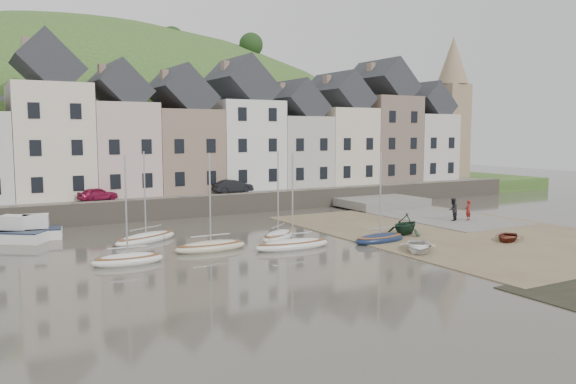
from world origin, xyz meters
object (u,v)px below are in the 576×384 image
rowboat_white (418,246)px  rowboat_red (507,237)px  car_left (98,194)px  rowboat_green (405,224)px  person_dark (453,209)px  person_red (468,210)px  sailboat_0 (146,238)px  car_right (233,186)px

rowboat_white → rowboat_red: 7.64m
rowboat_red → car_left: car_left is taller
rowboat_green → person_dark: bearing=90.2°
rowboat_red → person_red: person_red is taller
rowboat_green → sailboat_0: bearing=-131.6°
rowboat_white → rowboat_green: size_ratio=1.11×
person_red → person_dark: bearing=-35.5°
person_red → rowboat_white: bearing=13.4°
rowboat_green → person_red: (8.76, 2.29, 0.13)m
person_dark → person_red: bearing=137.9°
rowboat_red → car_left: size_ratio=0.81×
sailboat_0 → person_dark: bearing=-9.5°
rowboat_green → person_dark: (7.46, 2.71, 0.22)m
car_left → sailboat_0: bearing=171.2°
rowboat_green → car_left: 25.70m
car_left → rowboat_white: bearing=-160.9°
rowboat_red → person_red: 8.73m
sailboat_0 → person_red: sailboat_0 is taller
sailboat_0 → person_dark: sailboat_0 is taller
person_dark → car_left: car_left is taller
rowboat_red → car_left: 32.57m
car_right → sailboat_0: bearing=132.9°
sailboat_0 → rowboat_white: (13.65, -11.65, 0.14)m
sailboat_0 → rowboat_white: sailboat_0 is taller
rowboat_red → person_dark: 8.56m
rowboat_red → person_red: (4.34, 7.55, 0.62)m
person_dark → car_left: bearing=-56.8°
person_dark → car_right: car_right is taller
person_red → car_left: 31.06m
sailboat_0 → car_left: (-0.72, 11.94, 1.90)m
rowboat_red → person_dark: person_dark is taller
person_dark → rowboat_green: bearing=-4.3°
sailboat_0 → person_dark: 24.66m
sailboat_0 → rowboat_white: bearing=-40.5°
car_left → rowboat_green: bearing=-149.0°
rowboat_green → rowboat_red: bearing=20.2°
rowboat_white → rowboat_red: rowboat_white is taller
car_right → person_red: bearing=-142.3°
rowboat_green → rowboat_red: 6.89m
sailboat_0 → rowboat_green: size_ratio=2.17×
rowboat_white → car_left: bearing=160.4°
person_red → car_left: car_left is taller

